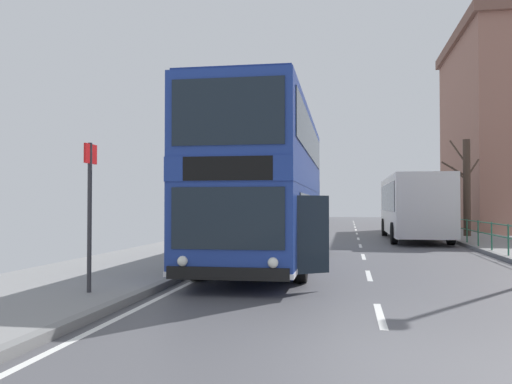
# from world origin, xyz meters

# --- Properties ---
(ground) EXTENTS (15.80, 140.00, 0.20)m
(ground) POSITION_xyz_m (-0.72, -0.00, 0.04)
(ground) COLOR #4D4D52
(double_decker_bus_main) EXTENTS (3.26, 11.35, 4.39)m
(double_decker_bus_main) POSITION_xyz_m (-2.76, 9.32, 2.30)
(double_decker_bus_main) COLOR navy
(double_decker_bus_main) RESTS_ON ground
(background_bus_far_lane) EXTENTS (2.67, 10.28, 3.08)m
(background_bus_far_lane) POSITION_xyz_m (2.67, 21.55, 1.68)
(background_bus_far_lane) COLOR white
(background_bus_far_lane) RESTS_ON ground
(pedestrian_railing_far_kerb) EXTENTS (0.05, 23.89, 0.99)m
(pedestrian_railing_far_kerb) POSITION_xyz_m (4.45, 11.90, 0.81)
(pedestrian_railing_far_kerb) COLOR #236B4C
(pedestrian_railing_far_kerb) RESTS_ON ground
(bus_stop_sign_near) EXTENTS (0.08, 0.44, 2.72)m
(bus_stop_sign_near) POSITION_xyz_m (-5.13, 3.10, 1.81)
(bus_stop_sign_near) COLOR #2D2D33
(bus_stop_sign_near) RESTS_ON ground
(bare_tree_far_00) EXTENTS (2.29, 2.00, 5.06)m
(bare_tree_far_00) POSITION_xyz_m (5.49, 22.92, 2.72)
(bare_tree_far_00) COLOR #423328
(bare_tree_far_00) RESTS_ON ground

